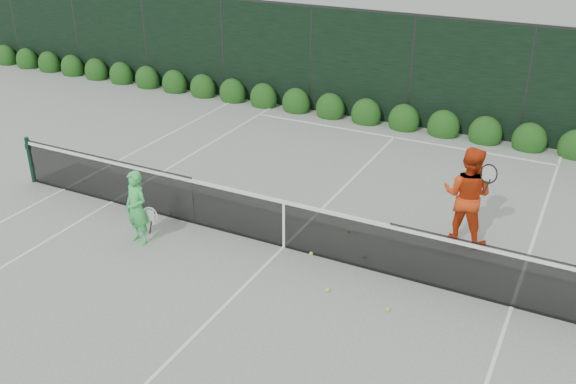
% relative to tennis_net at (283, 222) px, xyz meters
% --- Properties ---
extents(ground, '(80.00, 80.00, 0.00)m').
position_rel_tennis_net_xyz_m(ground, '(0.02, 0.00, -0.53)').
color(ground, gray).
rests_on(ground, ground).
extents(tennis_net, '(12.90, 0.10, 1.07)m').
position_rel_tennis_net_xyz_m(tennis_net, '(0.00, 0.00, 0.00)').
color(tennis_net, '#113321').
rests_on(tennis_net, ground).
extents(player_woman, '(0.64, 0.46, 1.44)m').
position_rel_tennis_net_xyz_m(player_woman, '(-2.49, -1.06, 0.19)').
color(player_woman, '#3ED55E').
rests_on(player_woman, ground).
extents(player_man, '(0.99, 0.79, 1.90)m').
position_rel_tennis_net_xyz_m(player_man, '(2.91, 1.76, 0.42)').
color(player_man, red).
rests_on(player_man, ground).
extents(court_lines, '(11.03, 23.83, 0.01)m').
position_rel_tennis_net_xyz_m(court_lines, '(0.02, 0.00, -0.53)').
color(court_lines, white).
rests_on(court_lines, ground).
extents(windscreen_fence, '(32.00, 21.07, 3.06)m').
position_rel_tennis_net_xyz_m(windscreen_fence, '(0.02, -2.71, 0.98)').
color(windscreen_fence, black).
rests_on(windscreen_fence, ground).
extents(hedge_row, '(31.66, 0.65, 0.94)m').
position_rel_tennis_net_xyz_m(hedge_row, '(0.02, 7.15, -0.30)').
color(hedge_row, '#113A0F').
rests_on(hedge_row, ground).
extents(tennis_balls, '(5.10, 2.15, 0.07)m').
position_rel_tennis_net_xyz_m(tennis_balls, '(0.69, -0.08, -0.50)').
color(tennis_balls, '#CBE933').
rests_on(tennis_balls, ground).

